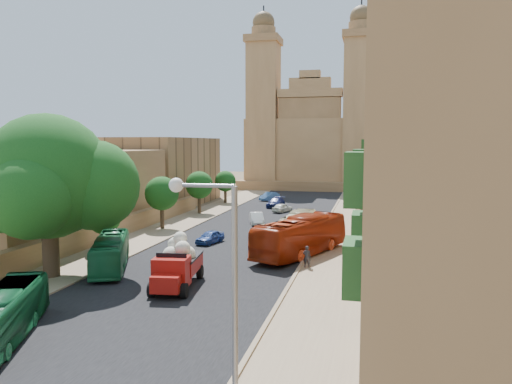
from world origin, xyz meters
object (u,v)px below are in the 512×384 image
at_px(church, 313,142).
at_px(pedestrian_c, 315,243).
at_px(car_white_a, 257,218).
at_px(bus_cream_east, 298,224).
at_px(street_tree_a, 104,218).
at_px(bus_red_east, 301,236).
at_px(ficus_tree, 49,181).
at_px(car_white_b, 282,208).
at_px(car_cream, 265,230).
at_px(car_dkblue, 276,202).
at_px(street_tree_d, 225,181).
at_px(red_truck, 177,264).
at_px(street_tree_c, 199,185).
at_px(streetlamp, 219,280).
at_px(bus_green_north, 111,252).
at_px(bus_green_south, 2,316).
at_px(pedestrian_a, 307,257).
at_px(olive_pickup, 297,232).
at_px(car_blue_a, 210,237).
at_px(street_tree_b, 162,194).
at_px(car_blue_b, 269,196).

height_order(church, pedestrian_c, church).
bearing_deg(car_white_a, bus_cream_east, -66.39).
distance_m(street_tree_a, bus_red_east, 16.74).
bearing_deg(ficus_tree, car_white_b, 74.39).
height_order(car_cream, car_dkblue, car_dkblue).
xyz_separation_m(street_tree_d, car_dkblue, (8.67, -3.68, -2.64)).
relative_size(street_tree_d, red_truck, 0.81).
distance_m(street_tree_c, bus_red_east, 27.17).
xyz_separation_m(street_tree_c, streetlamp, (17.72, -48.00, 1.48)).
xyz_separation_m(bus_green_north, car_cream, (8.29, 15.69, -0.66)).
height_order(bus_green_south, bus_green_north, bus_green_north).
bearing_deg(pedestrian_c, red_truck, -28.00).
bearing_deg(car_dkblue, pedestrian_c, -69.02).
bearing_deg(pedestrian_a, olive_pickup, -78.48).
xyz_separation_m(car_blue_a, car_cream, (4.16, 5.03, -0.01)).
bearing_deg(street_tree_b, ficus_tree, -88.28).
relative_size(red_truck, bus_green_south, 0.71).
height_order(car_white_b, car_blue_b, car_blue_b).
bearing_deg(car_cream, car_white_a, -65.78).
relative_size(street_tree_a, street_tree_b, 0.76).
height_order(bus_green_south, car_blue_a, bus_green_south).
relative_size(church, bus_green_north, 4.08).
xyz_separation_m(olive_pickup, pedestrian_a, (2.18, -9.71, -0.02)).
bearing_deg(olive_pickup, street_tree_d, 118.87).
xyz_separation_m(church, street_tree_c, (-10.00, -42.61, -5.79)).
bearing_deg(red_truck, bus_cream_east, 75.17).
bearing_deg(car_white_a, car_white_b, 65.31).
bearing_deg(bus_red_east, red_truck, 81.66).
bearing_deg(bus_green_south, pedestrian_c, 39.86).
relative_size(church, bus_red_east, 3.18).
relative_size(church, red_truck, 5.91).
bearing_deg(red_truck, car_blue_a, 99.79).
distance_m(bus_green_south, pedestrian_c, 25.42).
bearing_deg(streetlamp, bus_red_east, 92.64).
relative_size(red_truck, pedestrian_c, 3.78).
bearing_deg(olive_pickup, bus_red_east, -78.29).
bearing_deg(pedestrian_c, ficus_tree, -51.76).
xyz_separation_m(bus_green_north, pedestrian_c, (14.00, 9.04, -0.43)).
relative_size(bus_green_south, car_blue_a, 2.51).
height_order(car_dkblue, pedestrian_a, pedestrian_a).
bearing_deg(bus_green_south, street_tree_a, 84.53).
xyz_separation_m(bus_green_south, car_white_b, (5.11, 45.98, -0.61)).
xyz_separation_m(olive_pickup, bus_green_south, (-9.94, -26.75, 0.37)).
xyz_separation_m(street_tree_b, pedestrian_a, (17.50, -13.51, -2.98)).
bearing_deg(pedestrian_c, bus_green_north, -53.80).
xyz_separation_m(street_tree_b, bus_cream_east, (15.10, -1.32, -2.58)).
bearing_deg(bus_green_north, street_tree_a, 99.92).
height_order(street_tree_d, car_blue_a, street_tree_d).
height_order(church, street_tree_c, church).
xyz_separation_m(car_blue_a, pedestrian_c, (9.87, -1.61, 0.22)).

